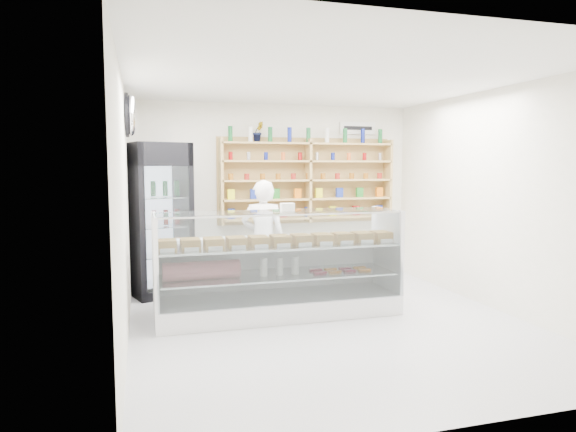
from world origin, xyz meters
name	(u,v)px	position (x,y,z in m)	size (l,w,h in m)	color
room	(331,204)	(0.00, 0.00, 1.40)	(5.00, 5.00, 5.00)	silver
display_counter	(278,286)	(-0.49, 0.50, 0.35)	(2.96, 0.88, 1.29)	white
shop_worker	(263,239)	(-0.48, 1.36, 0.82)	(0.60, 0.39, 1.64)	white
drinks_cooler	(159,219)	(-1.85, 1.96, 1.08)	(0.96, 0.95, 2.15)	black
wall_shelving	(308,181)	(0.50, 2.34, 1.59)	(2.84, 0.28, 1.33)	tan
potted_plant	(258,132)	(-0.32, 2.34, 2.35)	(0.17, 0.14, 0.31)	#1E6626
security_mirror	(131,115)	(-2.17, 1.20, 2.45)	(0.15, 0.50, 0.50)	silver
wall_sign	(358,128)	(1.40, 2.47, 2.45)	(0.62, 0.03, 0.20)	white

